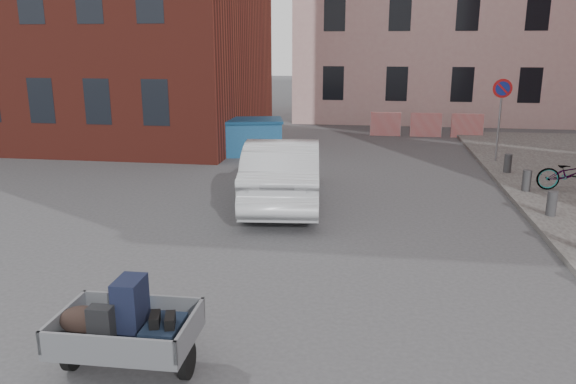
% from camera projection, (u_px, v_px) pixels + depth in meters
% --- Properties ---
extents(ground, '(120.00, 120.00, 0.00)m').
position_uv_depth(ground, '(258.00, 261.00, 10.24)').
color(ground, '#38383A').
rests_on(ground, ground).
extents(far_building, '(6.00, 6.00, 8.00)m').
position_uv_depth(far_building, '(1.00, 41.00, 33.16)').
color(far_building, maroon).
rests_on(far_building, ground).
extents(no_parking_sign, '(0.60, 0.09, 2.65)m').
position_uv_depth(no_parking_sign, '(501.00, 103.00, 17.90)').
color(no_parking_sign, gray).
rests_on(no_parking_sign, sidewalk).
extents(bollards, '(0.22, 9.02, 0.55)m').
position_uv_depth(bollards, '(552.00, 204.00, 12.51)').
color(bollards, '#3A3A3D').
rests_on(bollards, sidewalk).
extents(barriers, '(4.70, 0.18, 1.00)m').
position_uv_depth(barriers, '(426.00, 125.00, 23.82)').
color(barriers, red).
rests_on(barriers, ground).
extents(trailer, '(1.62, 1.82, 1.20)m').
position_uv_depth(trailer, '(126.00, 327.00, 6.63)').
color(trailer, black).
rests_on(trailer, ground).
extents(dumpster, '(3.28, 2.20, 1.26)m').
position_uv_depth(dumpster, '(240.00, 137.00, 19.96)').
color(dumpster, '#1A4F80').
rests_on(dumpster, ground).
extents(silver_car, '(2.27, 5.12, 1.63)m').
position_uv_depth(silver_car, '(283.00, 172.00, 13.73)').
color(silver_car, '#B4B7BC').
rests_on(silver_car, ground).
extents(bicycle, '(1.74, 0.65, 0.90)m').
position_uv_depth(bicycle, '(571.00, 173.00, 14.62)').
color(bicycle, black).
rests_on(bicycle, sidewalk).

